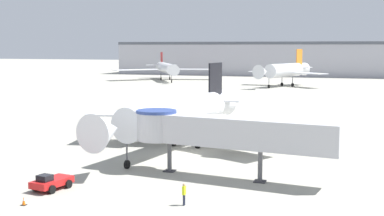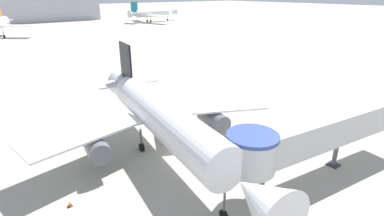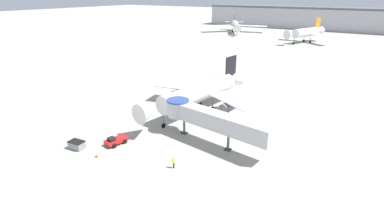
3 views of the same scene
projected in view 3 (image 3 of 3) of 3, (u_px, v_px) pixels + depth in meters
ground_plane at (205, 115)px, 63.35m from camera, size 800.00×800.00×0.00m
main_airplane at (201, 92)px, 63.62m from camera, size 27.32×31.37×10.36m
jet_bridge at (208, 118)px, 50.31m from camera, size 20.56×5.94×6.21m
pushback_tug_red at (116, 140)px, 50.97m from camera, size 2.71×4.10×1.50m
service_container_gray at (77, 145)px, 49.53m from camera, size 2.74×1.96×1.33m
traffic_cone_apron_front at (96, 155)px, 47.14m from camera, size 0.40×0.40×0.67m
traffic_cone_port_wing at (156, 104)px, 68.58m from camera, size 0.37×0.37×0.61m
ground_crew_marshaller at (174, 162)px, 43.91m from camera, size 0.24×0.36×1.81m
background_jet_orange_tail at (306, 32)px, 149.96m from camera, size 25.96×27.57×11.74m
background_jet_red_tail at (236, 25)px, 187.62m from camera, size 36.64×35.88×10.36m
terminal_building at (312, 18)px, 206.31m from camera, size 145.29×22.99×14.60m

